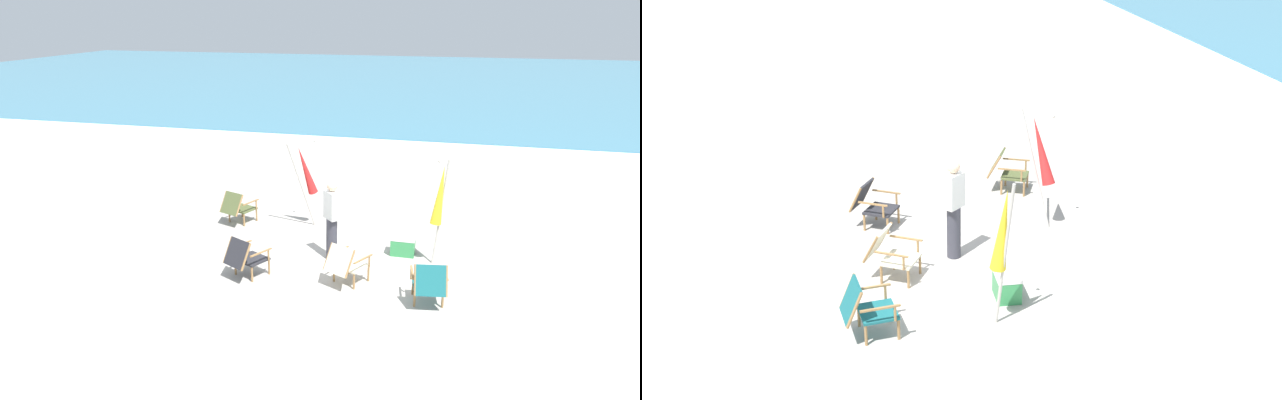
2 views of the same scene
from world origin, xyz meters
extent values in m
plane|color=#B2AAA0|center=(0.00, 0.00, 0.00)|extent=(80.00, 80.00, 0.00)
cube|color=teal|center=(0.00, 31.34, 0.05)|extent=(80.00, 40.00, 0.10)
cube|color=white|center=(0.00, 11.04, 0.03)|extent=(80.00, 1.10, 0.06)
cube|color=#196066|center=(1.74, -0.93, 0.32)|extent=(0.59, 0.56, 0.04)
cube|color=#196066|center=(1.80, -1.27, 0.56)|extent=(0.53, 0.32, 0.49)
cylinder|color=olive|center=(1.48, -0.76, 0.16)|extent=(0.04, 0.04, 0.32)
cylinder|color=olive|center=(1.94, -0.68, 0.16)|extent=(0.04, 0.04, 0.32)
cylinder|color=olive|center=(1.55, -1.19, 0.16)|extent=(0.04, 0.04, 0.32)
cylinder|color=olive|center=(2.01, -1.11, 0.16)|extent=(0.04, 0.04, 0.32)
cube|color=olive|center=(1.47, -1.00, 0.54)|extent=(0.12, 0.53, 0.02)
cylinder|color=olive|center=(1.44, -0.81, 0.43)|extent=(0.04, 0.04, 0.22)
cube|color=olive|center=(2.02, -0.91, 0.54)|extent=(0.12, 0.53, 0.02)
cylinder|color=olive|center=(1.99, -0.72, 0.43)|extent=(0.04, 0.04, 0.22)
cylinder|color=olive|center=(1.55, -1.32, 0.56)|extent=(0.08, 0.25, 0.49)
cylinder|color=olive|center=(2.05, -1.23, 0.56)|extent=(0.08, 0.25, 0.49)
cube|color=beige|center=(0.32, -0.53, 0.32)|extent=(0.68, 0.66, 0.04)
cube|color=beige|center=(0.16, -0.85, 0.55)|extent=(0.57, 0.48, 0.47)
cylinder|color=olive|center=(0.21, -0.23, 0.16)|extent=(0.04, 0.04, 0.32)
cylinder|color=olive|center=(0.63, -0.44, 0.16)|extent=(0.04, 0.04, 0.32)
cylinder|color=olive|center=(0.02, -0.61, 0.16)|extent=(0.04, 0.04, 0.32)
cylinder|color=olive|center=(0.43, -0.83, 0.16)|extent=(0.04, 0.04, 0.32)
cube|color=olive|center=(0.06, -0.42, 0.54)|extent=(0.27, 0.49, 0.02)
cylinder|color=olive|center=(0.15, -0.25, 0.43)|extent=(0.04, 0.04, 0.22)
cube|color=olive|center=(0.56, -0.67, 0.54)|extent=(0.27, 0.49, 0.02)
cylinder|color=olive|center=(0.65, -0.51, 0.43)|extent=(0.04, 0.04, 0.22)
cylinder|color=olive|center=(-0.07, -0.74, 0.55)|extent=(0.17, 0.27, 0.48)
cylinder|color=olive|center=(0.38, -0.97, 0.55)|extent=(0.17, 0.27, 0.48)
cube|color=#28282D|center=(-1.55, -0.72, 0.32)|extent=(0.68, 0.67, 0.04)
cube|color=#28282D|center=(-1.71, -1.03, 0.55)|extent=(0.56, 0.46, 0.48)
cylinder|color=olive|center=(-1.66, -0.42, 0.16)|extent=(0.04, 0.04, 0.32)
cylinder|color=olive|center=(-1.24, -0.63, 0.16)|extent=(0.04, 0.04, 0.32)
cylinder|color=olive|center=(-1.86, -0.80, 0.16)|extent=(0.04, 0.04, 0.32)
cylinder|color=olive|center=(-1.44, -1.02, 0.16)|extent=(0.04, 0.04, 0.32)
cube|color=olive|center=(-1.81, -0.61, 0.54)|extent=(0.27, 0.49, 0.02)
cylinder|color=olive|center=(-1.72, -0.44, 0.43)|extent=(0.04, 0.04, 0.22)
cube|color=olive|center=(-1.31, -0.86, 0.54)|extent=(0.27, 0.49, 0.02)
cylinder|color=olive|center=(-1.22, -0.70, 0.43)|extent=(0.04, 0.04, 0.22)
cylinder|color=olive|center=(-1.94, -0.92, 0.55)|extent=(0.16, 0.26, 0.48)
cylinder|color=olive|center=(-1.49, -1.15, 0.55)|extent=(0.16, 0.26, 0.48)
cube|color=#515B33|center=(-2.78, 1.90, 0.32)|extent=(0.66, 0.64, 0.04)
cube|color=#515B33|center=(-2.91, 1.56, 0.55)|extent=(0.56, 0.44, 0.47)
cylinder|color=olive|center=(-2.92, 2.18, 0.16)|extent=(0.04, 0.04, 0.32)
cylinder|color=olive|center=(-2.49, 2.01, 0.16)|extent=(0.04, 0.04, 0.32)
cylinder|color=olive|center=(-3.08, 1.78, 0.16)|extent=(0.04, 0.04, 0.32)
cylinder|color=olive|center=(-2.64, 1.61, 0.16)|extent=(0.04, 0.04, 0.32)
cube|color=olive|center=(-3.05, 1.98, 0.54)|extent=(0.23, 0.51, 0.02)
cylinder|color=olive|center=(-2.98, 2.15, 0.43)|extent=(0.04, 0.04, 0.22)
cube|color=olive|center=(-2.53, 1.78, 0.54)|extent=(0.23, 0.51, 0.02)
cylinder|color=olive|center=(-2.46, 1.95, 0.43)|extent=(0.04, 0.04, 0.22)
cylinder|color=olive|center=(-3.15, 1.65, 0.55)|extent=(0.14, 0.28, 0.48)
cylinder|color=olive|center=(-2.68, 1.47, 0.55)|extent=(0.14, 0.28, 0.48)
cylinder|color=#B7B2A8|center=(-1.34, 1.91, 1.00)|extent=(0.57, 0.48, 2.01)
cone|color=red|center=(-1.25, 1.99, 1.35)|extent=(0.58, 0.53, 1.17)
sphere|color=#B7B2A8|center=(-1.09, 2.12, 1.99)|extent=(0.06, 0.06, 0.06)
cylinder|color=#B7B2A8|center=(1.81, 0.73, 1.04)|extent=(0.24, 0.22, 2.09)
cone|color=yellow|center=(1.78, 0.70, 1.41)|extent=(0.41, 0.40, 1.17)
sphere|color=#B7B2A8|center=(1.72, 0.65, 2.09)|extent=(0.06, 0.06, 0.06)
cylinder|color=#383842|center=(-0.26, 0.36, 0.43)|extent=(0.22, 0.22, 0.86)
cube|color=white|center=(-0.26, 0.36, 1.14)|extent=(0.38, 0.38, 0.56)
sphere|color=beige|center=(-0.26, 0.36, 1.53)|extent=(0.20, 0.20, 0.20)
cube|color=#338C4C|center=(1.10, 0.93, 0.17)|extent=(0.48, 0.34, 0.34)
cube|color=white|center=(1.10, 0.93, 0.37)|extent=(0.49, 0.35, 0.06)
camera|label=1|loc=(2.15, -9.89, 4.79)|focal=32.00mm
camera|label=2|loc=(10.23, -1.12, 5.54)|focal=42.00mm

